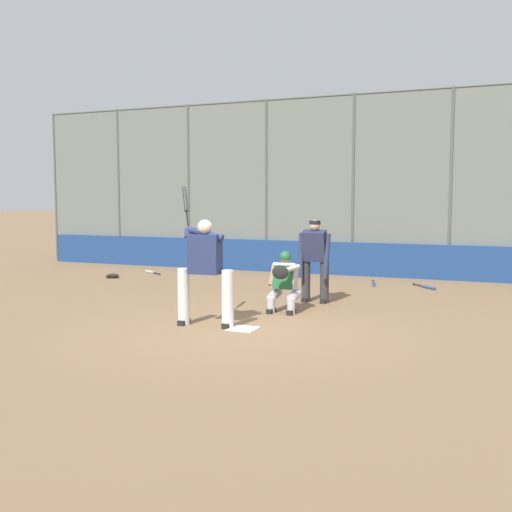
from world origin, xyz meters
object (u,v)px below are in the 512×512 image
object	(u,v)px
spare_bat_first_base_side	(427,287)
fielding_glove_on_dirt	(113,276)
spare_bat_third_base_side	(151,272)
spare_bat_near_backstop	(374,284)
batter_at_plate	(205,268)
umpire_home	(315,259)
spare_bat_by_padding	(206,271)
catcher_behind_plate	(284,281)

from	to	relation	value
spare_bat_first_base_side	fielding_glove_on_dirt	size ratio (longest dim) A/B	2.01
spare_bat_third_base_side	spare_bat_first_base_side	xyz separation A→B (m)	(-7.35, 0.06, 0.00)
spare_bat_near_backstop	spare_bat_first_base_side	bearing A→B (deg)	73.31
batter_at_plate	umpire_home	world-z (taller)	batter_at_plate
spare_bat_near_backstop	fielding_glove_on_dirt	bearing A→B (deg)	-91.24
spare_bat_third_base_side	spare_bat_by_padding	bearing A→B (deg)	-116.44
batter_at_plate	spare_bat_by_padding	world-z (taller)	batter_at_plate
umpire_home	spare_bat_by_padding	world-z (taller)	umpire_home
catcher_behind_plate	spare_bat_by_padding	distance (m)	6.27
batter_at_plate	fielding_glove_on_dirt	xyz separation A→B (m)	(4.89, -4.33, -0.87)
spare_bat_third_base_side	fielding_glove_on_dirt	xyz separation A→B (m)	(0.35, 1.27, 0.02)
catcher_behind_plate	spare_bat_first_base_side	size ratio (longest dim) A/B	1.69
catcher_behind_plate	spare_bat_first_base_side	world-z (taller)	catcher_behind_plate
umpire_home	spare_bat_first_base_side	size ratio (longest dim) A/B	2.49
spare_bat_third_base_side	spare_bat_first_base_side	size ratio (longest dim) A/B	1.20
catcher_behind_plate	fielding_glove_on_dirt	distance (m)	6.31
spare_bat_by_padding	batter_at_plate	bearing A→B (deg)	-92.16
batter_at_plate	spare_bat_near_backstop	bearing A→B (deg)	-109.46
spare_bat_near_backstop	spare_bat_first_base_side	size ratio (longest dim) A/B	1.32
umpire_home	catcher_behind_plate	bearing A→B (deg)	79.19
umpire_home	spare_bat_third_base_side	bearing A→B (deg)	-27.88
catcher_behind_plate	spare_bat_third_base_side	xyz separation A→B (m)	(5.31, -4.02, -0.53)
catcher_behind_plate	spare_bat_third_base_side	distance (m)	6.68
batter_at_plate	catcher_behind_plate	size ratio (longest dim) A/B	2.04
umpire_home	spare_bat_third_base_side	xyz separation A→B (m)	(5.52, -2.84, -0.83)
batter_at_plate	catcher_behind_plate	xyz separation A→B (m)	(-0.77, -1.58, -0.36)
fielding_glove_on_dirt	spare_bat_third_base_side	bearing A→B (deg)	-105.37
spare_bat_by_padding	fielding_glove_on_dirt	size ratio (longest dim) A/B	2.44
catcher_behind_plate	umpire_home	xyz separation A→B (m)	(-0.21, -1.19, 0.30)
catcher_behind_plate	spare_bat_by_padding	xyz separation A→B (m)	(4.01, -4.79, -0.53)
batter_at_plate	catcher_behind_plate	world-z (taller)	batter_at_plate
umpire_home	spare_bat_third_base_side	world-z (taller)	umpire_home
spare_bat_near_backstop	spare_bat_by_padding	distance (m)	4.87
umpire_home	spare_bat_by_padding	bearing A→B (deg)	-41.16
batter_at_plate	spare_bat_first_base_side	world-z (taller)	batter_at_plate
catcher_behind_plate	fielding_glove_on_dirt	bearing A→B (deg)	-26.79
spare_bat_first_base_side	fielding_glove_on_dirt	world-z (taller)	fielding_glove_on_dirt
spare_bat_near_backstop	batter_at_plate	bearing A→B (deg)	-28.23
catcher_behind_plate	spare_bat_third_base_side	bearing A→B (deg)	-37.97
spare_bat_by_padding	spare_bat_first_base_side	bearing A→B (deg)	-36.90
umpire_home	fielding_glove_on_dirt	bearing A→B (deg)	-15.67
batter_at_plate	catcher_behind_plate	bearing A→B (deg)	-119.85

